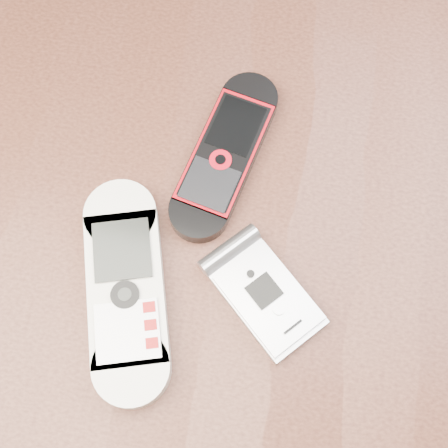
# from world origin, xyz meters

# --- Properties ---
(ground) EXTENTS (4.00, 4.00, 0.00)m
(ground) POSITION_xyz_m (0.00, 0.00, 0.00)
(ground) COLOR #472B19
(ground) RESTS_ON ground
(table) EXTENTS (1.20, 0.80, 0.75)m
(table) POSITION_xyz_m (0.00, 0.00, 0.64)
(table) COLOR black
(table) RESTS_ON ground
(nokia_white) EXTENTS (0.10, 0.18, 0.02)m
(nokia_white) POSITION_xyz_m (-0.06, -0.06, 0.76)
(nokia_white) COLOR silver
(nokia_white) RESTS_ON table
(nokia_black_red) EXTENTS (0.08, 0.16, 0.02)m
(nokia_black_red) POSITION_xyz_m (-0.00, 0.06, 0.76)
(nokia_black_red) COLOR black
(nokia_black_red) RESTS_ON table
(motorola_razr) EXTENTS (0.11, 0.11, 0.02)m
(motorola_razr) POSITION_xyz_m (0.04, -0.05, 0.76)
(motorola_razr) COLOR #B5B5BA
(motorola_razr) RESTS_ON table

